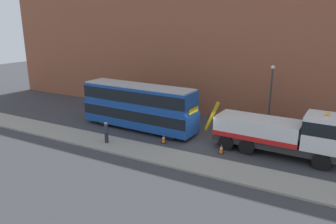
{
  "coord_description": "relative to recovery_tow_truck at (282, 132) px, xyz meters",
  "views": [
    {
      "loc": [
        9.16,
        -22.71,
        9.43
      ],
      "look_at": [
        -3.45,
        0.24,
        2.0
      ],
      "focal_mm": 34.12,
      "sensor_mm": 36.0,
      "label": 1
    }
  ],
  "objects": [
    {
      "name": "ground_plane",
      "position": [
        -5.95,
        -0.22,
        -1.76
      ],
      "size": [
        120.0,
        120.0,
        0.0
      ],
      "primitive_type": "plane",
      "color": "#38383D"
    },
    {
      "name": "near_kerb",
      "position": [
        -5.95,
        -4.42,
        -1.68
      ],
      "size": [
        60.0,
        2.8,
        0.15
      ],
      "primitive_type": "cube",
      "color": "gray",
      "rests_on": "ground_plane"
    },
    {
      "name": "building_facade",
      "position": [
        -5.95,
        7.59,
        6.31
      ],
      "size": [
        60.0,
        1.5,
        16.0
      ],
      "color": "#935138",
      "rests_on": "ground_plane"
    },
    {
      "name": "recovery_tow_truck",
      "position": [
        0.0,
        0.0,
        0.0
      ],
      "size": [
        10.19,
        3.02,
        3.67
      ],
      "rotation": [
        0.0,
        0.0,
        -0.04
      ],
      "color": "#2D2D2D",
      "rests_on": "ground_plane"
    },
    {
      "name": "double_decker_bus",
      "position": [
        -12.42,
        0.02,
        0.47
      ],
      "size": [
        11.13,
        3.02,
        4.06
      ],
      "rotation": [
        0.0,
        0.0,
        -0.04
      ],
      "color": "#19479E",
      "rests_on": "ground_plane"
    },
    {
      "name": "pedestrian_onlooker",
      "position": [
        -12.54,
        -4.42,
        -0.77
      ],
      "size": [
        0.44,
        0.48,
        1.71
      ],
      "rotation": [
        0.0,
        0.0,
        0.59
      ],
      "color": "#232333",
      "rests_on": "near_kerb"
    },
    {
      "name": "traffic_cone_near_bus",
      "position": [
        -8.72,
        -1.97,
        -1.42
      ],
      "size": [
        0.36,
        0.36,
        0.72
      ],
      "color": "orange",
      "rests_on": "ground_plane"
    },
    {
      "name": "traffic_cone_midway",
      "position": [
        -3.91,
        -1.76,
        -1.42
      ],
      "size": [
        0.36,
        0.36,
        0.72
      ],
      "color": "orange",
      "rests_on": "ground_plane"
    },
    {
      "name": "street_lamp",
      "position": [
        -2.06,
        5.39,
        1.71
      ],
      "size": [
        0.36,
        0.36,
        5.83
      ],
      "color": "#38383D",
      "rests_on": "ground_plane"
    }
  ]
}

